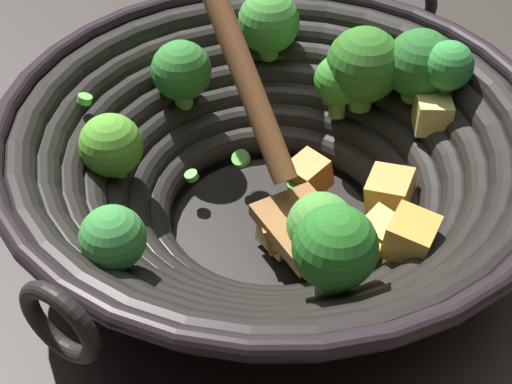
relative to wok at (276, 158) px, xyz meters
The scene contains 3 objects.
ground_plane 0.07m from the wok, 48.96° to the left, with size 4.00×4.00×0.00m, color #332D28.
wok is the anchor object (origin of this frame).
garlic_bulb 0.29m from the wok, 118.27° to the right, with size 0.04×0.04×0.04m, color silver.
Camera 1 is at (0.06, 0.42, 0.43)m, focal length 54.88 mm.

